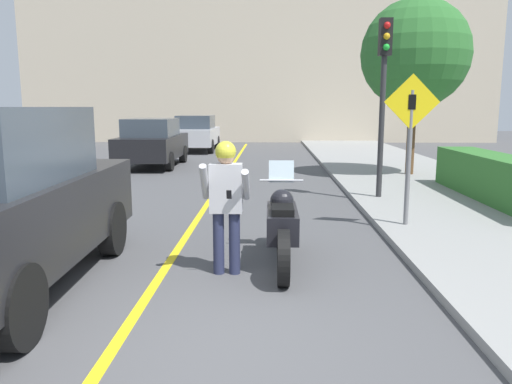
{
  "coord_description": "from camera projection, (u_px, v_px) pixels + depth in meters",
  "views": [
    {
      "loc": [
        0.77,
        -4.22,
        2.08
      ],
      "look_at": [
        0.57,
        2.44,
        0.94
      ],
      "focal_mm": 35.0,
      "sensor_mm": 36.0,
      "label": 1
    }
  ],
  "objects": [
    {
      "name": "parked_car_silver",
      "position": [
        196.0,
        133.0,
        23.58
      ],
      "size": [
        1.88,
        4.2,
        1.68
      ],
      "color": "black",
      "rests_on": "ground"
    },
    {
      "name": "parked_car_black",
      "position": [
        153.0,
        142.0,
        17.47
      ],
      "size": [
        1.88,
        4.2,
        1.68
      ],
      "color": "black",
      "rests_on": "ground"
    },
    {
      "name": "sidewalk_curb",
      "position": [
        511.0,
        230.0,
        8.32
      ],
      "size": [
        4.4,
        44.0,
        0.11
      ],
      "color": "gray",
      "rests_on": "ground"
    },
    {
      "name": "person_biker",
      "position": [
        226.0,
        194.0,
        6.14
      ],
      "size": [
        0.59,
        0.46,
        1.67
      ],
      "color": "#282D4C",
      "rests_on": "ground"
    },
    {
      "name": "road_center_line",
      "position": [
        205.0,
        207.0,
        10.46
      ],
      "size": [
        0.12,
        36.0,
        0.01
      ],
      "color": "yellow",
      "rests_on": "ground"
    },
    {
      "name": "ground_plane",
      "position": [
        185.0,
        339.0,
        4.53
      ],
      "size": [
        80.0,
        80.0,
        0.0
      ],
      "primitive_type": "plane",
      "color": "#4C4C4F"
    },
    {
      "name": "traffic_light",
      "position": [
        384.0,
        75.0,
        10.61
      ],
      "size": [
        0.26,
        0.3,
        3.8
      ],
      "color": "#2D2D30",
      "rests_on": "sidewalk_curb"
    },
    {
      "name": "crossing_sign",
      "position": [
        410.0,
        135.0,
        8.21
      ],
      "size": [
        0.91,
        0.08,
        2.5
      ],
      "color": "slate",
      "rests_on": "sidewalk_curb"
    },
    {
      "name": "street_tree",
      "position": [
        415.0,
        54.0,
        14.23
      ],
      "size": [
        3.1,
        3.1,
        5.01
      ],
      "color": "brown",
      "rests_on": "sidewalk_curb"
    },
    {
      "name": "building_backdrop",
      "position": [
        258.0,
        73.0,
        29.46
      ],
      "size": [
        28.0,
        1.2,
        8.15
      ],
      "color": "beige",
      "rests_on": "ground"
    },
    {
      "name": "hedge_row",
      "position": [
        499.0,
        179.0,
        10.52
      ],
      "size": [
        0.9,
        5.31,
        0.94
      ],
      "color": "#33702D",
      "rests_on": "sidewalk_curb"
    },
    {
      "name": "motorcycle",
      "position": [
        282.0,
        226.0,
        6.63
      ],
      "size": [
        0.62,
        2.34,
        1.32
      ],
      "color": "black",
      "rests_on": "ground"
    }
  ]
}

